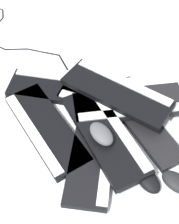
# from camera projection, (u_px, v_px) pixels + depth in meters

# --- Properties ---
(ground_plane) EXTENTS (3.20, 3.20, 0.00)m
(ground_plane) POSITION_uv_depth(u_px,v_px,m) (93.00, 106.00, 1.28)
(ground_plane) COLOR silver
(keyboard_0) EXTENTS (0.46, 0.22, 0.03)m
(keyboard_0) POSITION_uv_depth(u_px,v_px,m) (93.00, 151.00, 1.13)
(keyboard_0) COLOR black
(keyboard_0) RESTS_ON ground
(keyboard_1) EXTENTS (0.46, 0.33, 0.03)m
(keyboard_1) POSITION_uv_depth(u_px,v_px,m) (145.00, 119.00, 1.22)
(keyboard_1) COLOR black
(keyboard_1) RESTS_ON ground
(keyboard_2) EXTENTS (0.31, 0.46, 0.03)m
(keyboard_2) POSITION_uv_depth(u_px,v_px,m) (113.00, 100.00, 1.28)
(keyboard_2) COLOR black
(keyboard_2) RESTS_ON ground
(keyboard_3) EXTENTS (0.24, 0.46, 0.03)m
(keyboard_3) POSITION_uv_depth(u_px,v_px,m) (61.00, 88.00, 1.32)
(keyboard_3) COLOR black
(keyboard_3) RESTS_ON ground
(keyboard_4) EXTENTS (0.45, 0.36, 0.03)m
(keyboard_4) POSITION_uv_depth(u_px,v_px,m) (45.00, 128.00, 1.19)
(keyboard_4) COLOR black
(keyboard_4) RESTS_ON ground
(keyboard_5) EXTENTS (0.46, 0.32, 0.03)m
(keyboard_5) POSITION_uv_depth(u_px,v_px,m) (105.00, 133.00, 1.14)
(keyboard_5) COLOR black
(keyboard_5) RESTS_ON keyboard_0
(keyboard_6) EXTENTS (0.20, 0.45, 0.03)m
(keyboard_6) POSITION_uv_depth(u_px,v_px,m) (130.00, 104.00, 1.23)
(keyboard_6) COLOR black
(keyboard_6) RESTS_ON keyboard_1
(keyboard_7) EXTENTS (0.38, 0.44, 0.03)m
(keyboard_7) POSITION_uv_depth(u_px,v_px,m) (117.00, 92.00, 1.23)
(keyboard_7) COLOR black
(keyboard_7) RESTS_ON keyboard_6
(mouse_0) EXTENTS (0.12, 0.13, 0.04)m
(mouse_0) POSITION_uv_depth(u_px,v_px,m) (177.00, 182.00, 1.04)
(mouse_0) COLOR black
(mouse_0) RESTS_ON ground
(mouse_1) EXTENTS (0.13, 0.11, 0.04)m
(mouse_1) POSITION_uv_depth(u_px,v_px,m) (148.00, 180.00, 1.05)
(mouse_1) COLOR black
(mouse_1) RESTS_ON ground
(mouse_2) EXTENTS (0.12, 0.09, 0.04)m
(mouse_2) POSITION_uv_depth(u_px,v_px,m) (116.00, 88.00, 1.28)
(mouse_2) COLOR #4C4C51
(mouse_2) RESTS_ON keyboard_2
(mouse_3) EXTENTS (0.13, 0.11, 0.04)m
(mouse_3) POSITION_uv_depth(u_px,v_px,m) (101.00, 134.00, 1.10)
(mouse_3) COLOR #4C4C51
(mouse_3) RESTS_ON keyboard_5
(mouse_4) EXTENTS (0.08, 0.12, 0.04)m
(mouse_4) POSITION_uv_depth(u_px,v_px,m) (120.00, 98.00, 1.24)
(mouse_4) COLOR #B7B7BC
(mouse_4) RESTS_ON keyboard_2
(cable_0) EXTENTS (0.53, 0.54, 0.01)m
(cable_0) POSITION_uv_depth(u_px,v_px,m) (12.00, 34.00, 1.57)
(cable_0) COLOR black
(cable_0) RESTS_ON ground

